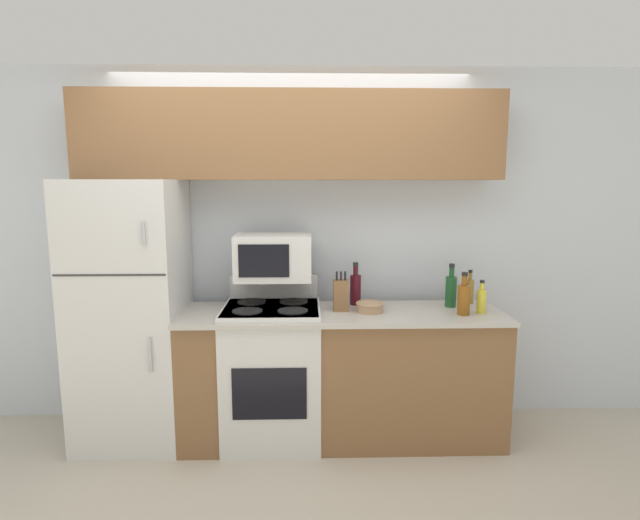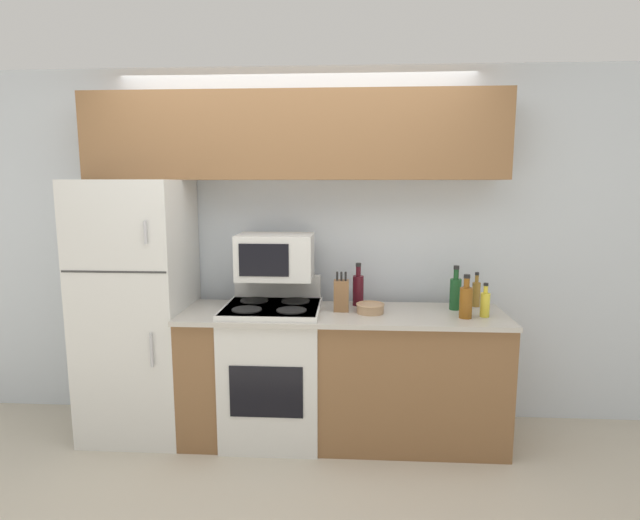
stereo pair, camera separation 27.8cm
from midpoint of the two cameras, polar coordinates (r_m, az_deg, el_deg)
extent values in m
plane|color=beige|center=(3.44, -1.26, -21.67)|extent=(12.00, 12.00, 0.00)
cube|color=silver|center=(3.68, -0.46, 1.47)|extent=(8.00, 0.05, 2.55)
cube|color=brown|center=(3.50, 4.89, -13.24)|extent=(2.14, 0.57, 0.87)
cube|color=#BCB7AD|center=(3.34, 5.00, -6.22)|extent=(2.14, 0.61, 0.03)
cube|color=silver|center=(3.64, -18.01, -5.34)|extent=(0.69, 0.65, 1.76)
cube|color=#383838|center=(3.28, -20.30, -1.28)|extent=(0.67, 0.01, 0.01)
cylinder|color=#B7B7BC|center=(3.15, -17.00, 3.01)|extent=(0.02, 0.02, 0.14)
cylinder|color=#B7B7BC|center=(3.30, -16.42, -9.88)|extent=(0.02, 0.02, 0.22)
cube|color=brown|center=(3.47, -0.69, 13.91)|extent=(2.83, 0.33, 0.58)
cube|color=silver|center=(3.49, -3.06, -12.69)|extent=(0.64, 0.57, 0.93)
cube|color=black|center=(3.23, -3.65, -14.88)|extent=(0.46, 0.01, 0.34)
cube|color=#2D2D2D|center=(3.35, -3.12, -5.36)|extent=(0.62, 0.55, 0.01)
cube|color=silver|center=(3.59, -2.64, -2.97)|extent=(0.62, 0.06, 0.16)
cylinder|color=black|center=(3.25, -5.93, -5.67)|extent=(0.19, 0.19, 0.01)
cylinder|color=black|center=(3.21, -0.80, -5.78)|extent=(0.19, 0.19, 0.01)
cylinder|color=black|center=(3.49, -5.26, -4.64)|extent=(0.19, 0.19, 0.01)
cylinder|color=black|center=(3.46, -0.49, -4.73)|extent=(0.19, 0.19, 0.01)
cube|color=silver|center=(3.39, -2.78, 0.40)|extent=(0.51, 0.34, 0.31)
cube|color=black|center=(3.23, -4.00, -0.04)|extent=(0.33, 0.01, 0.21)
cube|color=brown|center=(3.34, 4.85, -4.11)|extent=(0.10, 0.09, 0.21)
cylinder|color=black|center=(3.30, 4.39, -1.87)|extent=(0.01, 0.01, 0.06)
cylinder|color=black|center=(3.30, 4.88, -1.88)|extent=(0.01, 0.01, 0.06)
cylinder|color=black|center=(3.30, 5.36, -1.88)|extent=(0.01, 0.01, 0.06)
cylinder|color=tan|center=(3.32, 8.17, -5.55)|extent=(0.18, 0.18, 0.06)
torus|color=tan|center=(3.32, 8.18, -5.07)|extent=(0.19, 0.19, 0.01)
cylinder|color=gold|center=(3.41, 20.59, -4.86)|extent=(0.06, 0.06, 0.15)
cylinder|color=gold|center=(3.38, 20.69, -3.19)|extent=(0.03, 0.03, 0.05)
cylinder|color=black|center=(3.38, 20.72, -2.64)|extent=(0.03, 0.03, 0.02)
cylinder|color=olive|center=(3.66, 19.52, -3.76)|extent=(0.06, 0.06, 0.17)
cylinder|color=olive|center=(3.64, 19.60, -2.06)|extent=(0.03, 0.03, 0.05)
cylinder|color=black|center=(3.63, 19.63, -1.50)|extent=(0.03, 0.03, 0.02)
cylinder|color=brown|center=(3.33, 18.66, -4.69)|extent=(0.08, 0.08, 0.20)
cylinder|color=brown|center=(3.30, 18.77, -2.51)|extent=(0.04, 0.04, 0.06)
cylinder|color=black|center=(3.29, 18.81, -1.80)|extent=(0.04, 0.04, 0.02)
cylinder|color=#470F19|center=(3.50, 6.66, -3.51)|extent=(0.08, 0.08, 0.21)
cylinder|color=#470F19|center=(3.48, 6.70, -1.29)|extent=(0.03, 0.03, 0.07)
cylinder|color=black|center=(3.47, 6.71, -0.55)|extent=(0.04, 0.04, 0.02)
cylinder|color=#194C23|center=(3.53, 17.42, -3.78)|extent=(0.08, 0.08, 0.21)
cylinder|color=#194C23|center=(3.50, 17.52, -1.57)|extent=(0.03, 0.03, 0.07)
cylinder|color=black|center=(3.49, 17.56, -0.84)|extent=(0.04, 0.04, 0.02)
camera|label=1|loc=(0.14, -87.55, 0.38)|focal=28.00mm
camera|label=2|loc=(0.14, 92.45, -0.38)|focal=28.00mm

